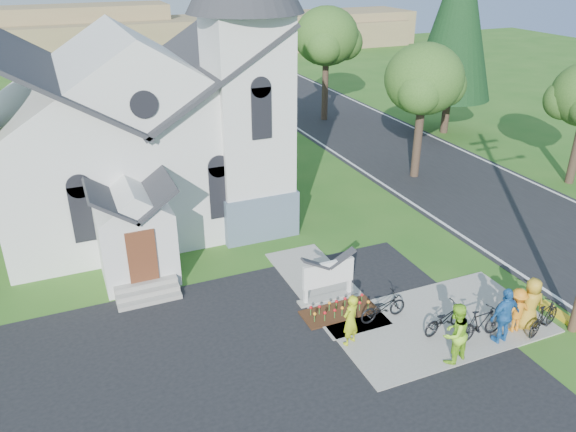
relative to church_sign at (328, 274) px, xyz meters
name	(u,v)px	position (x,y,z in m)	size (l,w,h in m)	color
ground	(408,344)	(1.20, -3.20, -1.03)	(120.00, 120.00, 0.00)	#2B611B
road	(406,155)	(11.20, 11.80, -1.02)	(8.00, 90.00, 0.02)	black
sidewalk	(437,323)	(2.70, -2.70, -1.00)	(7.00, 4.00, 0.05)	gray
church	(142,104)	(-4.28, 9.28, 4.22)	(12.35, 12.00, 13.00)	silver
church_sign	(328,274)	(0.00, 0.00, 0.00)	(2.20, 0.40, 1.70)	gray
flower_bed	(339,312)	(0.00, -0.90, -0.99)	(2.60, 1.10, 0.07)	#39200F
tree_road_near	(424,80)	(9.70, 8.80, 4.18)	(4.00, 4.00, 7.05)	#32251B
tree_road_mid	(327,37)	(10.20, 20.80, 4.75)	(4.40, 4.40, 7.80)	#32251B
conifer	(458,17)	(16.20, 14.80, 6.36)	(5.20, 5.20, 12.40)	#32251B
distant_hills	(156,36)	(4.56, 53.13, 1.15)	(61.00, 10.00, 5.60)	olive
cyclist_0	(350,320)	(-0.50, -2.50, -0.11)	(0.63, 0.41, 1.73)	#ADBE16
bike_0	(383,307)	(1.13, -1.81, -0.52)	(0.60, 1.73, 0.91)	black
cyclist_1	(455,333)	(1.91, -4.40, 0.00)	(0.95, 0.74, 1.95)	#91DC29
bike_1	(480,324)	(3.36, -3.89, -0.43)	(0.52, 1.82, 1.10)	black
cyclist_2	(505,315)	(3.92, -4.25, -0.03)	(1.11, 0.46, 1.90)	#2264AD
bike_2	(445,319)	(2.60, -3.13, -0.52)	(0.61, 1.75, 0.92)	black
cyclist_3	(517,310)	(4.68, -3.99, -0.21)	(0.99, 0.57, 1.53)	orange
bike_3	(544,317)	(5.48, -4.40, -0.44)	(0.50, 1.77, 1.06)	black
cyclist_4	(531,304)	(5.17, -4.04, -0.07)	(0.89, 0.58, 1.81)	gold
bike_4	(518,300)	(5.47, -3.25, -0.48)	(0.66, 1.91, 1.00)	black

